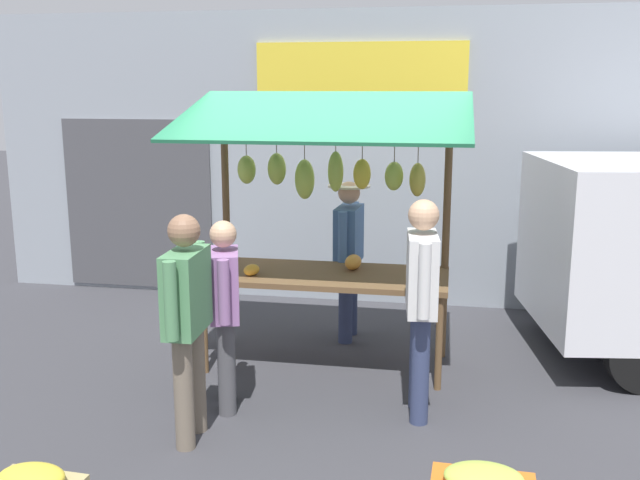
{
  "coord_description": "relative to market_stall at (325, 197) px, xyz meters",
  "views": [
    {
      "loc": [
        -1.09,
        6.25,
        2.55
      ],
      "look_at": [
        0.0,
        0.3,
        1.25
      ],
      "focal_mm": 40.48,
      "sensor_mm": 36.0,
      "label": 1
    }
  ],
  "objects": [
    {
      "name": "ground_plane",
      "position": [
        -0.02,
        0.06,
        -1.57
      ],
      "size": [
        40.0,
        40.0,
        0.0
      ],
      "primitive_type": "plane",
      "color": "#38383D"
    },
    {
      "name": "street_backdrop",
      "position": [
        0.04,
        -2.13,
        0.13
      ],
      "size": [
        9.0,
        0.3,
        3.4
      ],
      "color": "#8C939E",
      "rests_on": "ground"
    },
    {
      "name": "market_stall",
      "position": [
        0.0,
        0.0,
        0.0
      ],
      "size": [
        2.5,
        1.46,
        2.5
      ],
      "color": "brown",
      "rests_on": "ground"
    },
    {
      "name": "vendor_with_sunhat",
      "position": [
        -0.12,
        -0.69,
        -0.61
      ],
      "size": [
        0.42,
        0.69,
        1.62
      ],
      "rotation": [
        0.0,
        0.0,
        1.51
      ],
      "color": "navy",
      "rests_on": "ground"
    },
    {
      "name": "shopper_with_ponytail",
      "position": [
        0.7,
        1.67,
        -0.59
      ],
      "size": [
        0.24,
        0.71,
        1.68
      ],
      "rotation": [
        0.0,
        0.0,
        -1.54
      ],
      "color": "#726656",
      "rests_on": "ground"
    },
    {
      "name": "shopper_in_striped_shirt",
      "position": [
        -0.92,
        0.97,
        -0.56
      ],
      "size": [
        0.27,
        0.72,
        1.72
      ],
      "rotation": [
        0.0,
        0.0,
        -1.47
      ],
      "color": "navy",
      "rests_on": "ground"
    },
    {
      "name": "shopper_with_shopping_bag",
      "position": [
        0.6,
        1.11,
        -0.69
      ],
      "size": [
        0.34,
        0.64,
        1.53
      ],
      "rotation": [
        0.0,
        0.0,
        -1.28
      ],
      "color": "#4C4C51",
      "rests_on": "ground"
    }
  ]
}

